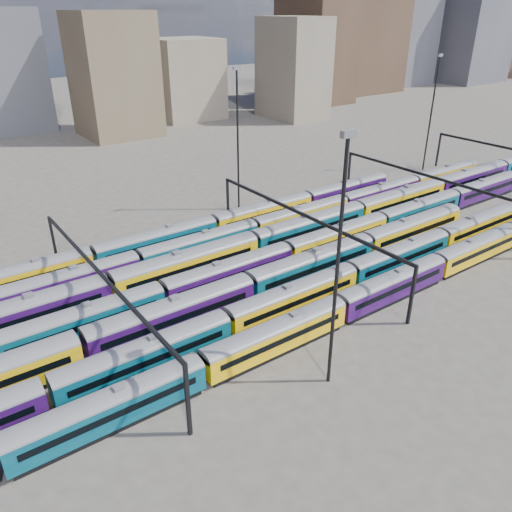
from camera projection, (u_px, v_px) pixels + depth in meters
ground at (246, 282)px, 69.85m from camera, size 500.00×500.00×0.00m
rake_0 at (339, 306)px, 59.52m from camera, size 113.23×2.76×4.64m
rake_1 at (293, 295)px, 61.57m from camera, size 98.05×2.87×4.83m
rake_2 at (173, 312)px, 57.77m from camera, size 106.73×3.13×5.27m
rake_3 at (287, 252)px, 72.53m from camera, size 119.66×2.92×4.91m
rake_4 at (309, 225)px, 80.55m from camera, size 155.82×3.25×5.49m
rake_5 at (254, 228)px, 80.42m from camera, size 119.43×2.91×4.90m
rake_6 at (157, 239)px, 76.34m from camera, size 100.84×2.95×4.97m
gantry_1 at (100, 280)px, 56.35m from camera, size 0.35×40.35×8.03m
gantry_2 at (302, 221)px, 72.06m from camera, size 0.35×40.35×8.03m
gantry_3 at (432, 183)px, 87.77m from camera, size 0.35×40.35×8.03m
mast_2 at (338, 260)px, 45.03m from camera, size 1.40×0.50×25.60m
mast_3 at (238, 136)px, 88.91m from camera, size 1.40×0.50×25.60m
mast_5 at (432, 109)px, 112.19m from camera, size 1.40×0.50×25.60m
skyline at (312, 47)px, 192.22m from camera, size 399.22×60.48×50.03m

